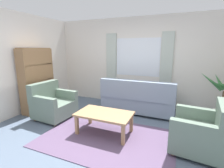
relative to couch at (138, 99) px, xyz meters
The scene contains 11 objects.
ground_plane 1.60m from the couch, 97.89° to the right, with size 6.24×6.24×0.00m, color slate.
wall_back 1.20m from the couch, 106.53° to the left, with size 5.32×0.12×2.60m, color silver.
wall_left 3.39m from the couch, 151.80° to the right, with size 0.12×4.40×2.60m, color silver.
window_with_curtains 1.27m from the couch, 108.56° to the left, with size 1.98×0.07×1.40m.
area_rug 1.60m from the couch, 97.89° to the right, with size 2.51×1.66×0.01m, color #604C6B.
couch is the anchor object (origin of this frame).
armchair_left 2.20m from the couch, 148.34° to the right, with size 0.86×0.88×0.88m.
armchair_right 1.90m from the couch, 42.42° to the right, with size 0.90×0.92×0.88m.
coffee_table 1.41m from the couch, 104.06° to the right, with size 1.10×0.64×0.44m.
potted_plant 1.96m from the couch, ahead, with size 1.12×1.20×1.18m.
bookshelf 2.76m from the couch, 160.63° to the right, with size 0.30×0.94×1.72m.
Camera 1 is at (1.20, -2.58, 1.70)m, focal length 26.11 mm.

